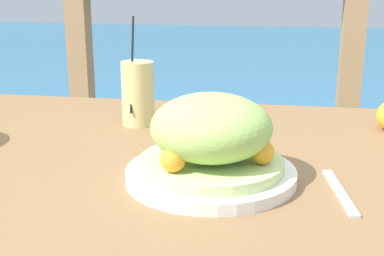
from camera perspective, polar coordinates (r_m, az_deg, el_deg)
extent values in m
cube|color=olive|center=(0.98, -4.70, -5.16)|extent=(1.11, 1.00, 0.04)
cube|color=olive|center=(1.67, -17.54, -10.43)|extent=(0.06, 0.06, 0.71)
cube|color=#937551|center=(1.97, -11.35, -0.65)|extent=(0.07, 0.07, 1.04)
cube|color=#937551|center=(1.87, 15.88, -1.97)|extent=(0.07, 0.07, 1.04)
cube|color=teal|center=(4.35, 6.12, 5.05)|extent=(12.00, 4.00, 0.47)
cylinder|color=white|center=(0.90, 2.01, -4.96)|extent=(0.29, 0.29, 0.02)
cylinder|color=#C6DB8E|center=(0.90, 2.02, -3.84)|extent=(0.24, 0.24, 0.02)
ellipsoid|color=#9EC660|center=(0.88, 2.06, 0.09)|extent=(0.20, 0.20, 0.11)
sphere|color=#F9A328|center=(0.87, 7.50, -2.57)|extent=(0.04, 0.04, 0.04)
sphere|color=#F9A328|center=(0.96, -0.89, -0.70)|extent=(0.04, 0.04, 0.04)
sphere|color=#F9A328|center=(0.83, -2.05, -3.40)|extent=(0.04, 0.04, 0.04)
cylinder|color=#DBCC7F|center=(1.22, -5.79, 3.70)|extent=(0.07, 0.07, 0.14)
cylinder|color=black|center=(1.21, -6.41, 6.76)|extent=(0.02, 0.09, 0.21)
cube|color=silver|center=(0.89, 15.47, -6.57)|extent=(0.04, 0.18, 0.00)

